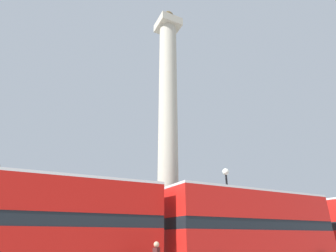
{
  "coord_description": "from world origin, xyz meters",
  "views": [
    {
      "loc": [
        -9.25,
        -18.75,
        1.8
      ],
      "look_at": [
        0.0,
        0.0,
        10.67
      ],
      "focal_mm": 28.0,
      "sensor_mm": 36.0,
      "label": 1
    }
  ],
  "objects_px": {
    "street_lamp": "(228,204)",
    "bus_b": "(254,226)",
    "bus_c": "(43,223)",
    "monument_column": "(168,152)"
  },
  "relations": [
    {
      "from": "bus_c",
      "to": "street_lamp",
      "type": "relative_size",
      "value": 1.56
    },
    {
      "from": "bus_b",
      "to": "monument_column",
      "type": "bearing_deg",
      "value": 106.74
    },
    {
      "from": "monument_column",
      "to": "street_lamp",
      "type": "distance_m",
      "value": 6.43
    },
    {
      "from": "street_lamp",
      "to": "monument_column",
      "type": "bearing_deg",
      "value": 128.56
    },
    {
      "from": "monument_column",
      "to": "bus_c",
      "type": "height_order",
      "value": "monument_column"
    },
    {
      "from": "monument_column",
      "to": "bus_b",
      "type": "height_order",
      "value": "monument_column"
    },
    {
      "from": "monument_column",
      "to": "bus_c",
      "type": "xyz_separation_m",
      "value": [
        -8.77,
        -5.94,
        -6.0
      ]
    },
    {
      "from": "street_lamp",
      "to": "bus_b",
      "type": "bearing_deg",
      "value": -103.74
    },
    {
      "from": "bus_b",
      "to": "bus_c",
      "type": "xyz_separation_m",
      "value": [
        -10.95,
        0.69,
        -0.01
      ]
    },
    {
      "from": "bus_b",
      "to": "street_lamp",
      "type": "relative_size",
      "value": 1.65
    }
  ]
}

